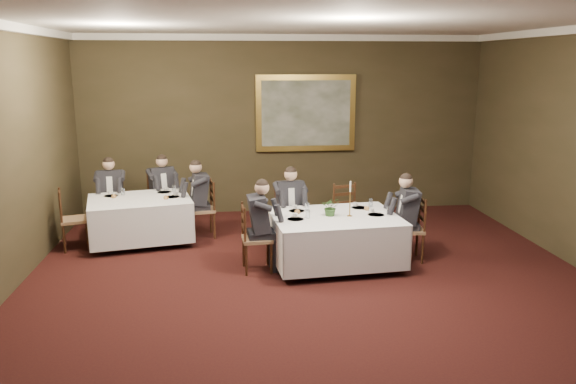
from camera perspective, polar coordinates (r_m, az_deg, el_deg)
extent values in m
plane|color=black|center=(6.92, 3.77, -12.51)|extent=(10.00, 10.00, 0.00)
cube|color=silver|center=(6.26, 4.27, 17.77)|extent=(8.00, 10.00, 0.10)
cube|color=#322C19|center=(11.26, -0.50, 6.79)|extent=(8.00, 0.10, 3.50)
cube|color=white|center=(11.16, -0.49, 15.42)|extent=(8.00, 0.10, 0.12)
cube|color=black|center=(8.34, 4.82, -2.66)|extent=(1.89, 1.49, 0.04)
cube|color=white|center=(8.33, 4.82, -2.49)|extent=(1.96, 1.55, 0.02)
cube|color=white|center=(8.42, 4.78, -4.66)|extent=(1.98, 1.57, 0.65)
cube|color=black|center=(9.68, -14.86, -0.83)|extent=(1.79, 1.48, 0.04)
cube|color=white|center=(9.67, -14.87, -0.69)|extent=(1.86, 1.55, 0.02)
cube|color=white|center=(9.76, -14.76, -2.57)|extent=(1.88, 1.57, 0.65)
cube|color=olive|center=(9.18, 0.15, -2.73)|extent=(0.49, 0.47, 0.05)
cube|color=black|center=(9.29, -0.12, -0.96)|extent=(0.38, 0.08, 0.54)
cube|color=black|center=(9.08, 0.15, -0.45)|extent=(0.45, 0.36, 0.55)
sphere|color=#D8A887|center=(9.00, 0.15, 1.90)|extent=(0.23, 0.23, 0.21)
cube|color=olive|center=(9.42, 6.16, -2.39)|extent=(0.51, 0.50, 0.05)
cube|color=black|center=(9.52, 5.74, -0.68)|extent=(0.38, 0.10, 0.54)
cube|color=olive|center=(8.17, -3.17, -4.75)|extent=(0.45, 0.47, 0.05)
cube|color=black|center=(8.08, -4.53, -3.16)|extent=(0.06, 0.38, 0.54)
cube|color=black|center=(8.07, -3.20, -2.21)|extent=(0.34, 0.44, 0.55)
sphere|color=#D8A887|center=(7.97, -3.24, 0.42)|extent=(0.22, 0.22, 0.21)
cube|color=olive|center=(8.79, 12.17, -3.74)|extent=(0.46, 0.48, 0.05)
cube|color=black|center=(8.77, 13.46, -2.19)|extent=(0.07, 0.38, 0.54)
cube|color=black|center=(8.69, 12.29, -1.38)|extent=(0.35, 0.45, 0.55)
sphere|color=#D8A887|center=(8.61, 12.41, 1.08)|extent=(0.23, 0.23, 0.21)
cube|color=olive|center=(10.55, -17.45, -1.24)|extent=(0.48, 0.46, 0.05)
cube|color=black|center=(10.67, -17.45, 0.28)|extent=(0.38, 0.07, 0.54)
cube|color=black|center=(10.46, -17.59, 0.75)|extent=(0.45, 0.35, 0.55)
sphere|color=#D8A887|center=(10.39, -17.74, 2.79)|extent=(0.23, 0.23, 0.21)
cube|color=olive|center=(10.58, -12.64, -0.91)|extent=(0.58, 0.57, 0.05)
cube|color=black|center=(10.70, -13.05, 0.58)|extent=(0.36, 0.19, 0.54)
cube|color=black|center=(10.50, -12.74, 1.08)|extent=(0.51, 0.46, 0.55)
sphere|color=#D8A887|center=(10.43, -12.85, 3.12)|extent=(0.28, 0.28, 0.21)
cube|color=olive|center=(9.84, -8.74, -1.79)|extent=(0.49, 0.51, 0.05)
cube|color=black|center=(9.80, -7.69, -0.33)|extent=(0.10, 0.38, 0.54)
cube|color=black|center=(9.75, -8.81, 0.34)|extent=(0.38, 0.47, 0.55)
sphere|color=#D8A887|center=(9.67, -8.89, 2.53)|extent=(0.24, 0.24, 0.21)
cube|color=olive|center=(9.75, -20.87, -2.65)|extent=(0.52, 0.54, 0.05)
cube|color=black|center=(9.69, -22.11, -1.35)|extent=(0.13, 0.37, 0.54)
imported|color=#2D5926|center=(8.30, 4.38, -1.43)|extent=(0.30, 0.27, 0.29)
cylinder|color=#AE7D35|center=(8.33, 6.28, -2.37)|extent=(0.08, 0.08, 0.02)
cylinder|color=#AE7D35|center=(8.28, 6.31, -1.09)|extent=(0.02, 0.02, 0.36)
cylinder|color=white|center=(8.22, 6.36, 0.67)|extent=(0.02, 0.02, 0.16)
cylinder|color=white|center=(8.57, 0.88, -1.87)|extent=(0.25, 0.25, 0.01)
cylinder|color=white|center=(8.71, 0.76, -1.48)|extent=(0.08, 0.08, 0.05)
cylinder|color=white|center=(8.58, 2.01, -1.44)|extent=(0.06, 0.06, 0.14)
cylinder|color=white|center=(10.00, -17.53, -0.32)|extent=(0.25, 0.25, 0.01)
cylinder|color=white|center=(10.14, -17.38, 0.00)|extent=(0.08, 0.08, 0.05)
cylinder|color=white|center=(9.95, -16.59, 0.05)|extent=(0.06, 0.06, 0.14)
cube|color=gold|center=(11.23, 1.81, 8.01)|extent=(1.98, 0.08, 1.50)
cube|color=#3D432D|center=(11.19, 1.85, 7.99)|extent=(1.76, 0.01, 1.28)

